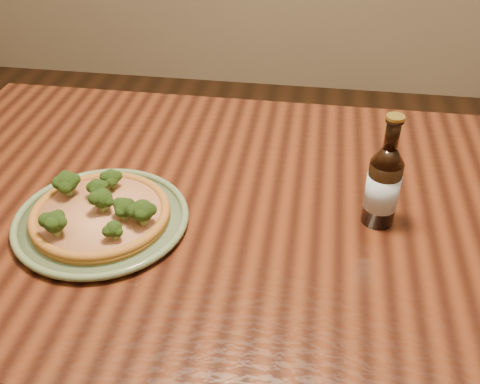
# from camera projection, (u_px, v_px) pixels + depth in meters

# --- Properties ---
(table) EXTENTS (1.60, 0.90, 0.75)m
(table) POSITION_uv_depth(u_px,v_px,m) (283.00, 245.00, 1.14)
(table) COLOR #4B2010
(table) RESTS_ON ground
(plate) EXTENTS (0.32, 0.32, 0.02)m
(plate) POSITION_uv_depth(u_px,v_px,m) (102.00, 220.00, 1.04)
(plate) COLOR #5F734F
(plate) RESTS_ON table
(pizza) EXTENTS (0.26, 0.26, 0.07)m
(pizza) POSITION_uv_depth(u_px,v_px,m) (100.00, 212.00, 1.03)
(pizza) COLOR #A56825
(pizza) RESTS_ON plate
(beer_bottle) EXTENTS (0.06, 0.06, 0.22)m
(beer_bottle) POSITION_uv_depth(u_px,v_px,m) (383.00, 185.00, 1.01)
(beer_bottle) COLOR black
(beer_bottle) RESTS_ON table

